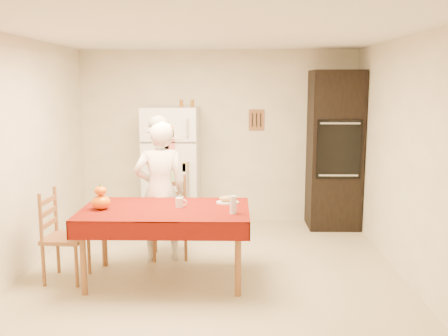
{
  "coord_description": "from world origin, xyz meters",
  "views": [
    {
      "loc": [
        0.22,
        -5.02,
        2.0
      ],
      "look_at": [
        0.12,
        0.2,
        1.13
      ],
      "focal_mm": 40.0,
      "sensor_mm": 36.0,
      "label": 1
    }
  ],
  "objects_px": {
    "bread_plate": "(228,202)",
    "wine_glass": "(233,205)",
    "dining_table": "(165,215)",
    "seated_woman": "(160,191)",
    "coffee_mug": "(179,203)",
    "refrigerator": "(172,168)",
    "chair_far": "(170,213)",
    "pumpkin_lower": "(101,202)",
    "chair_left": "(59,232)",
    "oven_cabinet": "(334,150)"
  },
  "relations": [
    {
      "from": "oven_cabinet",
      "to": "dining_table",
      "type": "bearing_deg",
      "value": -136.03
    },
    {
      "from": "oven_cabinet",
      "to": "bread_plate",
      "type": "distance_m",
      "value": 2.34
    },
    {
      "from": "refrigerator",
      "to": "bread_plate",
      "type": "xyz_separation_m",
      "value": [
        0.81,
        -1.75,
        -0.08
      ]
    },
    {
      "from": "refrigerator",
      "to": "dining_table",
      "type": "xyz_separation_m",
      "value": [
        0.18,
        -1.98,
        -0.16
      ]
    },
    {
      "from": "chair_left",
      "to": "wine_glass",
      "type": "distance_m",
      "value": 1.82
    },
    {
      "from": "chair_far",
      "to": "chair_left",
      "type": "relative_size",
      "value": 1.0
    },
    {
      "from": "seated_woman",
      "to": "bread_plate",
      "type": "relative_size",
      "value": 6.7
    },
    {
      "from": "refrigerator",
      "to": "wine_glass",
      "type": "bearing_deg",
      "value": -68.24
    },
    {
      "from": "oven_cabinet",
      "to": "wine_glass",
      "type": "relative_size",
      "value": 12.5
    },
    {
      "from": "chair_far",
      "to": "wine_glass",
      "type": "distance_m",
      "value": 1.27
    },
    {
      "from": "bread_plate",
      "to": "dining_table",
      "type": "bearing_deg",
      "value": -159.69
    },
    {
      "from": "oven_cabinet",
      "to": "pumpkin_lower",
      "type": "height_order",
      "value": "oven_cabinet"
    },
    {
      "from": "coffee_mug",
      "to": "bread_plate",
      "type": "xyz_separation_m",
      "value": [
        0.49,
        0.19,
        -0.04
      ]
    },
    {
      "from": "refrigerator",
      "to": "bread_plate",
      "type": "distance_m",
      "value": 1.93
    },
    {
      "from": "chair_far",
      "to": "oven_cabinet",
      "type": "bearing_deg",
      "value": 24.11
    },
    {
      "from": "refrigerator",
      "to": "seated_woman",
      "type": "distance_m",
      "value": 1.36
    },
    {
      "from": "seated_woman",
      "to": "refrigerator",
      "type": "bearing_deg",
      "value": -103.11
    },
    {
      "from": "dining_table",
      "to": "chair_left",
      "type": "height_order",
      "value": "chair_left"
    },
    {
      "from": "seated_woman",
      "to": "bread_plate",
      "type": "height_order",
      "value": "seated_woman"
    },
    {
      "from": "refrigerator",
      "to": "chair_left",
      "type": "distance_m",
      "value": 2.22
    },
    {
      "from": "dining_table",
      "to": "chair_far",
      "type": "height_order",
      "value": "chair_far"
    },
    {
      "from": "chair_far",
      "to": "bread_plate",
      "type": "xyz_separation_m",
      "value": [
        0.69,
        -0.54,
        0.26
      ]
    },
    {
      "from": "refrigerator",
      "to": "wine_glass",
      "type": "height_order",
      "value": "refrigerator"
    },
    {
      "from": "seated_woman",
      "to": "coffee_mug",
      "type": "relative_size",
      "value": 16.09
    },
    {
      "from": "chair_far",
      "to": "seated_woman",
      "type": "relative_size",
      "value": 0.59
    },
    {
      "from": "chair_left",
      "to": "coffee_mug",
      "type": "bearing_deg",
      "value": -83.65
    },
    {
      "from": "refrigerator",
      "to": "dining_table",
      "type": "height_order",
      "value": "refrigerator"
    },
    {
      "from": "chair_far",
      "to": "pumpkin_lower",
      "type": "distance_m",
      "value": 1.06
    },
    {
      "from": "dining_table",
      "to": "coffee_mug",
      "type": "xyz_separation_m",
      "value": [
        0.14,
        0.05,
        0.12
      ]
    },
    {
      "from": "coffee_mug",
      "to": "seated_woman",
      "type": "bearing_deg",
      "value": 116.15
    },
    {
      "from": "chair_far",
      "to": "chair_left",
      "type": "height_order",
      "value": "same"
    },
    {
      "from": "chair_left",
      "to": "seated_woman",
      "type": "distance_m",
      "value": 1.18
    },
    {
      "from": "coffee_mug",
      "to": "wine_glass",
      "type": "distance_m",
      "value": 0.6
    },
    {
      "from": "pumpkin_lower",
      "to": "wine_glass",
      "type": "bearing_deg",
      "value": -6.21
    },
    {
      "from": "seated_woman",
      "to": "wine_glass",
      "type": "relative_size",
      "value": 9.14
    },
    {
      "from": "refrigerator",
      "to": "dining_table",
      "type": "relative_size",
      "value": 1.0
    },
    {
      "from": "dining_table",
      "to": "wine_glass",
      "type": "height_order",
      "value": "wine_glass"
    },
    {
      "from": "chair_far",
      "to": "wine_glass",
      "type": "relative_size",
      "value": 5.4
    },
    {
      "from": "seated_woman",
      "to": "pumpkin_lower",
      "type": "height_order",
      "value": "seated_woman"
    },
    {
      "from": "oven_cabinet",
      "to": "bread_plate",
      "type": "xyz_separation_m",
      "value": [
        -1.47,
        -1.79,
        -0.33
      ]
    },
    {
      "from": "chair_left",
      "to": "dining_table",
      "type": "bearing_deg",
      "value": -85.68
    },
    {
      "from": "dining_table",
      "to": "seated_woman",
      "type": "distance_m",
      "value": 0.65
    },
    {
      "from": "dining_table",
      "to": "seated_woman",
      "type": "relative_size",
      "value": 1.06
    },
    {
      "from": "refrigerator",
      "to": "pumpkin_lower",
      "type": "height_order",
      "value": "refrigerator"
    },
    {
      "from": "oven_cabinet",
      "to": "wine_glass",
      "type": "xyz_separation_m",
      "value": [
        -1.41,
        -2.22,
        -0.25
      ]
    },
    {
      "from": "chair_left",
      "to": "coffee_mug",
      "type": "distance_m",
      "value": 1.27
    },
    {
      "from": "oven_cabinet",
      "to": "pumpkin_lower",
      "type": "relative_size",
      "value": 11.45
    },
    {
      "from": "bread_plate",
      "to": "wine_glass",
      "type": "bearing_deg",
      "value": -82.14
    },
    {
      "from": "wine_glass",
      "to": "bread_plate",
      "type": "distance_m",
      "value": 0.44
    },
    {
      "from": "bread_plate",
      "to": "pumpkin_lower",
      "type": "bearing_deg",
      "value": -167.54
    }
  ]
}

